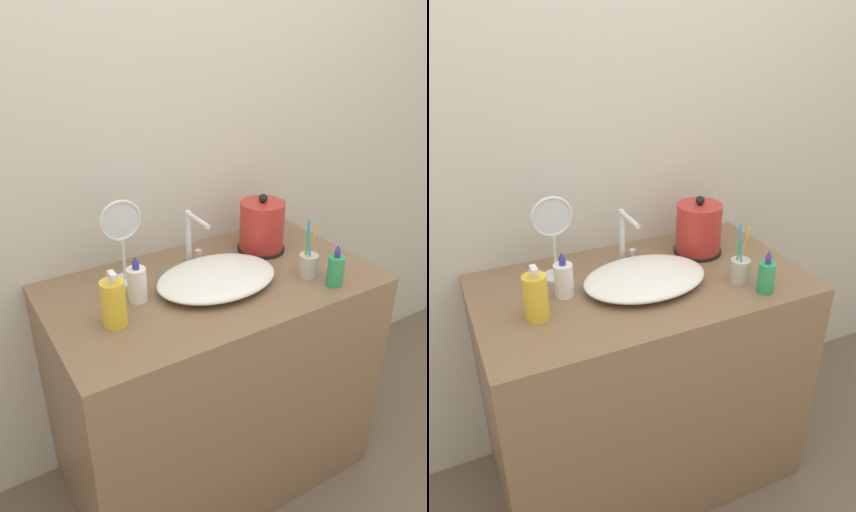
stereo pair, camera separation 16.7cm
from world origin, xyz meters
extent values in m
cube|color=beige|center=(0.00, 0.65, 1.30)|extent=(6.00, 0.04, 2.60)
cube|color=brown|center=(0.00, 0.32, 0.44)|extent=(1.13, 0.63, 0.88)
ellipsoid|color=white|center=(0.00, 0.29, 0.91)|extent=(0.43, 0.31, 0.06)
cylinder|color=silver|center=(0.00, 0.49, 0.98)|extent=(0.02, 0.02, 0.20)
cylinder|color=silver|center=(0.00, 0.42, 1.08)|extent=(0.02, 0.14, 0.02)
cylinder|color=silver|center=(0.04, 0.49, 0.90)|extent=(0.02, 0.02, 0.04)
cylinder|color=black|center=(0.29, 0.44, 0.89)|extent=(0.18, 0.18, 0.01)
cylinder|color=#B22D28|center=(0.29, 0.44, 0.98)|extent=(0.17, 0.17, 0.19)
sphere|color=black|center=(0.29, 0.44, 1.09)|extent=(0.03, 0.03, 0.03)
cylinder|color=#B7B2A8|center=(0.31, 0.18, 0.92)|extent=(0.07, 0.07, 0.08)
cylinder|color=#338CE0|center=(0.30, 0.18, 1.01)|extent=(0.02, 0.02, 0.18)
cylinder|color=yellow|center=(0.32, 0.19, 1.00)|extent=(0.02, 0.03, 0.17)
cylinder|color=green|center=(0.30, 0.19, 1.00)|extent=(0.01, 0.01, 0.17)
cylinder|color=gold|center=(-0.38, 0.25, 0.95)|extent=(0.07, 0.07, 0.14)
cylinder|color=white|center=(-0.38, 0.25, 1.04)|extent=(0.02, 0.02, 0.02)
cube|color=white|center=(-0.38, 0.24, 1.06)|extent=(0.02, 0.04, 0.01)
cylinder|color=#2D9956|center=(0.34, 0.09, 0.93)|extent=(0.06, 0.06, 0.11)
cylinder|color=#333399|center=(0.34, 0.09, 1.00)|extent=(0.02, 0.02, 0.02)
cone|color=#333399|center=(0.34, 0.09, 1.02)|extent=(0.02, 0.02, 0.02)
cylinder|color=white|center=(-0.27, 0.34, 0.94)|extent=(0.06, 0.06, 0.11)
cylinder|color=#333399|center=(-0.27, 0.34, 1.00)|extent=(0.02, 0.02, 0.02)
cone|color=#333399|center=(-0.27, 0.34, 1.03)|extent=(0.02, 0.02, 0.02)
cylinder|color=silver|center=(-0.26, 0.47, 0.89)|extent=(0.10, 0.10, 0.01)
cylinder|color=silver|center=(-0.26, 0.47, 0.97)|extent=(0.01, 0.01, 0.15)
torus|color=silver|center=(-0.26, 0.47, 1.11)|extent=(0.14, 0.01, 0.14)
cylinder|color=silver|center=(-0.26, 0.47, 1.11)|extent=(0.12, 0.00, 0.12)
camera|label=1|loc=(-0.78, -0.96, 1.73)|focal=35.00mm
camera|label=2|loc=(-0.63, -1.03, 1.73)|focal=35.00mm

